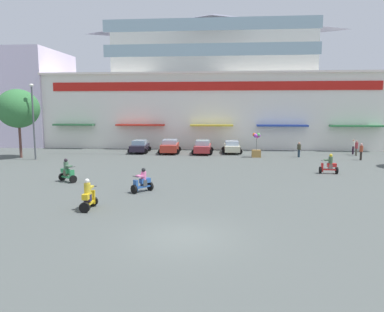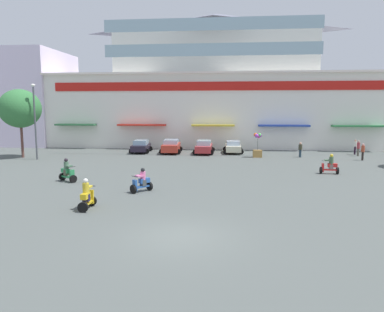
% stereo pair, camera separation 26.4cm
% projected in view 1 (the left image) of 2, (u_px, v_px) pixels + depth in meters
% --- Properties ---
extents(ground_plane, '(128.00, 128.00, 0.00)m').
position_uv_depth(ground_plane, '(203.00, 176.00, 27.22)').
color(ground_plane, '#4F5552').
extents(colonial_building, '(42.26, 19.82, 17.64)m').
position_uv_depth(colonial_building, '(213.00, 89.00, 50.12)').
color(colonial_building, white).
rests_on(colonial_building, ground).
extents(flank_building_left, '(11.36, 11.33, 12.61)m').
position_uv_depth(flank_building_left, '(22.00, 98.00, 50.72)').
color(flank_building_left, silver).
rests_on(flank_building_left, ground).
extents(plaza_tree_0, '(4.06, 4.17, 6.87)m').
position_uv_depth(plaza_tree_0, '(18.00, 109.00, 36.21)').
color(plaza_tree_0, brown).
rests_on(plaza_tree_0, ground).
extents(parked_car_0, '(2.41, 4.08, 1.40)m').
position_uv_depth(parked_car_0, '(140.00, 146.00, 40.94)').
color(parked_car_0, black).
rests_on(parked_car_0, ground).
extents(parked_car_1, '(2.52, 4.43, 1.51)m').
position_uv_depth(parked_car_1, '(170.00, 146.00, 40.53)').
color(parked_car_1, '#B03022').
rests_on(parked_car_1, ground).
extents(parked_car_2, '(2.30, 4.29, 1.48)m').
position_uv_depth(parked_car_2, '(203.00, 147.00, 40.03)').
color(parked_car_2, '#AC2D30').
rests_on(parked_car_2, ground).
extents(parked_car_3, '(2.30, 4.03, 1.36)m').
position_uv_depth(parked_car_3, '(232.00, 147.00, 40.61)').
color(parked_car_3, beige).
rests_on(parked_car_3, ground).
extents(scooter_rider_0, '(0.55, 1.36, 1.60)m').
position_uv_depth(scooter_rider_0, '(88.00, 197.00, 18.09)').
color(scooter_rider_0, black).
rests_on(scooter_rider_0, ground).
extents(scooter_rider_2, '(1.39, 0.61, 1.54)m').
position_uv_depth(scooter_rider_2, '(329.00, 166.00, 27.96)').
color(scooter_rider_2, black).
rests_on(scooter_rider_2, ground).
extents(scooter_rider_4, '(1.27, 1.36, 1.46)m').
position_uv_depth(scooter_rider_4, '(142.00, 182.00, 21.90)').
color(scooter_rider_4, black).
rests_on(scooter_rider_4, ground).
extents(scooter_rider_5, '(1.50, 1.25, 1.60)m').
position_uv_depth(scooter_rider_5, '(67.00, 172.00, 24.90)').
color(scooter_rider_5, black).
rests_on(scooter_rider_5, ground).
extents(pedestrian_0, '(0.37, 0.37, 1.62)m').
position_uv_depth(pedestrian_0, '(353.00, 146.00, 39.39)').
color(pedestrian_0, black).
rests_on(pedestrian_0, ground).
extents(pedestrian_1, '(0.33, 0.33, 1.63)m').
position_uv_depth(pedestrian_1, '(361.00, 150.00, 35.06)').
color(pedestrian_1, black).
rests_on(pedestrian_1, ground).
extents(pedestrian_2, '(0.42, 0.42, 1.64)m').
position_uv_depth(pedestrian_2, '(356.00, 147.00, 38.18)').
color(pedestrian_2, '#514D41').
rests_on(pedestrian_2, ground).
extents(pedestrian_3, '(0.50, 0.50, 1.55)m').
position_uv_depth(pedestrian_3, '(299.00, 149.00, 37.18)').
color(pedestrian_3, '#1E313E').
rests_on(pedestrian_3, ground).
extents(streetlamp_near, '(0.40, 0.40, 7.31)m').
position_uv_depth(streetlamp_near, '(33.00, 116.00, 35.00)').
color(streetlamp_near, '#474C51').
rests_on(streetlamp_near, ground).
extents(balloon_vendor_cart, '(0.91, 0.88, 2.51)m').
position_uv_depth(balloon_vendor_cart, '(256.00, 147.00, 37.04)').
color(balloon_vendor_cart, '#A37B3E').
rests_on(balloon_vendor_cart, ground).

